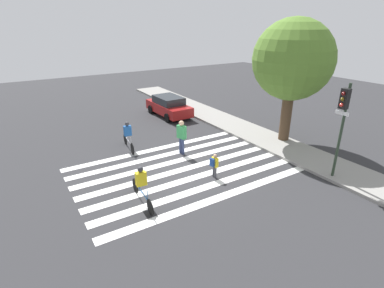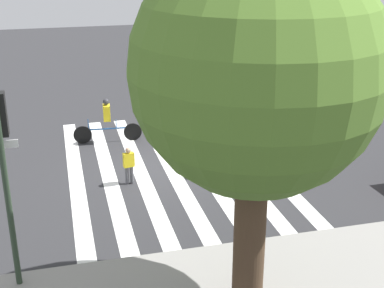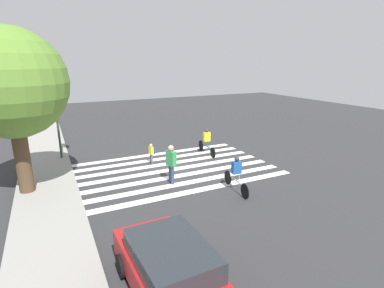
{
  "view_description": "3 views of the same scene",
  "coord_description": "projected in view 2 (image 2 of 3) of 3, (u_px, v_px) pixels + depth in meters",
  "views": [
    {
      "loc": [
        11.18,
        -6.38,
        6.63
      ],
      "look_at": [
        0.16,
        0.49,
        1.29
      ],
      "focal_mm": 28.0,
      "sensor_mm": 36.0,
      "label": 1
    },
    {
      "loc": [
        3.21,
        15.23,
        6.77
      ],
      "look_at": [
        -0.52,
        0.79,
        1.02
      ],
      "focal_mm": 50.0,
      "sensor_mm": 36.0,
      "label": 2
    },
    {
      "loc": [
        -13.85,
        5.87,
        5.56
      ],
      "look_at": [
        -0.32,
        -0.76,
        1.36
      ],
      "focal_mm": 28.0,
      "sensor_mm": 36.0,
      "label": 3
    }
  ],
  "objects": [
    {
      "name": "ground_plane",
      "position": [
        170.0,
        167.0,
        16.94
      ],
      "size": [
        60.0,
        60.0,
        0.0
      ],
      "primitive_type": "plane",
      "color": "#2D2D30"
    },
    {
      "name": "sidewalk_curb",
      "position": [
        233.0,
        278.0,
        11.27
      ],
      "size": [
        36.0,
        2.5,
        0.14
      ],
      "color": "gray",
      "rests_on": "ground_plane"
    },
    {
      "name": "crosswalk_stripes",
      "position": [
        170.0,
        167.0,
        16.94
      ],
      "size": [
        6.32,
        10.0,
        0.01
      ],
      "color": "white",
      "rests_on": "ground_plane"
    },
    {
      "name": "traffic_light",
      "position": [
        2.0,
        150.0,
        10.08
      ],
      "size": [
        0.6,
        0.5,
        4.34
      ],
      "color": "#283828",
      "rests_on": "ground_plane"
    },
    {
      "name": "street_tree",
      "position": [
        257.0,
        72.0,
        8.93
      ],
      "size": [
        4.37,
        4.37,
        6.9
      ],
      "color": "#4C3826",
      "rests_on": "ground_plane"
    },
    {
      "name": "pedestrian_child_with_backpack",
      "position": [
        231.0,
        142.0,
        16.07
      ],
      "size": [
        0.56,
        0.37,
        1.86
      ],
      "rotation": [
        0.0,
        0.0,
        3.44
      ],
      "color": "navy",
      "rests_on": "ground_plane"
    },
    {
      "name": "pedestrian_adult_yellow_jacket",
      "position": [
        129.0,
        162.0,
        15.57
      ],
      "size": [
        0.34,
        0.3,
        1.15
      ],
      "rotation": [
        0.0,
        0.0,
        0.19
      ],
      "color": "#4C4C51",
      "rests_on": "ground_plane"
    },
    {
      "name": "cyclist_near_curb",
      "position": [
        266.0,
        120.0,
        18.62
      ],
      "size": [
        2.26,
        0.43,
        1.61
      ],
      "rotation": [
        0.0,
        0.0,
        -0.12
      ],
      "color": "black",
      "rests_on": "ground_plane"
    },
    {
      "name": "cyclist_far_lane",
      "position": [
        107.0,
        119.0,
        18.72
      ],
      "size": [
        2.39,
        0.42,
        1.59
      ],
      "rotation": [
        0.0,
        0.0,
        -0.07
      ],
      "color": "black",
      "rests_on": "ground_plane"
    }
  ]
}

